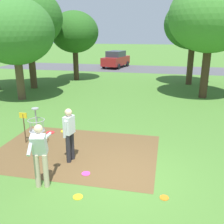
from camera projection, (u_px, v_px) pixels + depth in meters
name	position (u px, v px, depth m)	size (l,w,h in m)	color
ground_plane	(123.00, 178.00, 7.06)	(160.00, 160.00, 0.00)	#47752D
dirt_tee_pad	(76.00, 151.00, 8.66)	(5.43, 3.77, 0.01)	brown
disc_golf_basket	(35.00, 125.00, 8.93)	(0.98, 0.58, 1.39)	#9E9EA3
player_foreground_watching	(69.00, 132.00, 7.75)	(0.43, 0.49, 1.71)	#232328
player_throwing	(40.00, 152.00, 6.42)	(0.44, 1.17, 1.71)	tan
frisbee_near_basket	(86.00, 173.00, 7.28)	(0.25, 0.25, 0.02)	#E53D99
frisbee_by_tee	(78.00, 197.00, 6.25)	(0.24, 0.24, 0.02)	gold
frisbee_mid_grass	(164.00, 198.00, 6.22)	(0.22, 0.22, 0.02)	orange
tree_near_left	(194.00, 24.00, 18.42)	(4.29, 4.29, 6.25)	#4C3823
tree_near_right	(75.00, 32.00, 20.43)	(3.85, 3.85, 5.50)	#422D1E
tree_mid_left	(15.00, 31.00, 14.18)	(4.39, 4.39, 5.79)	brown
tree_far_center	(211.00, 17.00, 14.32)	(4.80, 4.80, 6.77)	#422D1E
tree_far_right	(28.00, 18.00, 16.99)	(4.63, 4.63, 6.74)	#4C3823
parking_lot_strip	(157.00, 69.00, 27.51)	(36.00, 6.00, 0.01)	#4C4C51
parked_car_leftmost	(116.00, 59.00, 28.73)	(2.65, 4.49, 1.84)	maroon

